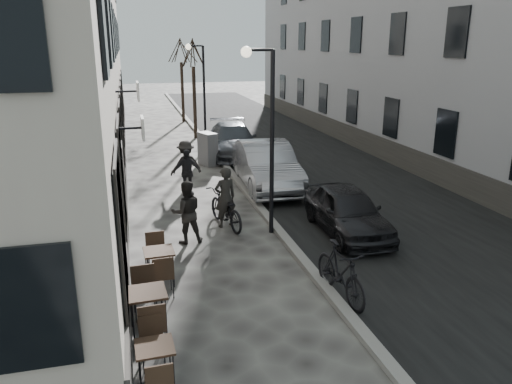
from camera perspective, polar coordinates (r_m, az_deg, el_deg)
name	(u,v)px	position (r m, az deg, el deg)	size (l,w,h in m)	color
ground	(367,356)	(9.27, 12.56, -17.79)	(120.00, 120.00, 0.00)	#33302E
road	(290,152)	(24.50, 3.94, 4.55)	(7.30, 60.00, 0.00)	black
kerb	(217,155)	(23.62, -4.52, 4.21)	(0.25, 60.00, 0.12)	gray
streetlamp_near	(266,122)	(13.36, 1.15, 8.03)	(0.90, 0.28, 5.09)	black
streetlamp_far	(201,85)	(25.05, -6.36, 12.07)	(0.90, 0.28, 5.09)	black
tree_near	(193,52)	(27.96, -7.23, 15.61)	(2.40, 2.40, 5.70)	black
tree_far	(181,50)	(33.91, -8.60, 15.76)	(2.40, 2.40, 5.70)	black
bistro_set_a	(155,362)	(8.33, -11.42, -18.46)	(0.61, 1.46, 0.86)	black
bistro_set_b	(148,308)	(9.61, -12.26, -12.80)	(0.73, 1.72, 1.00)	black
bistro_set_c	(159,263)	(11.37, -10.98, -8.02)	(0.68, 1.62, 0.95)	black
utility_cabinet	(208,149)	(21.90, -5.53, 4.93)	(0.52, 0.95, 1.42)	slate
bicycle	(225,209)	(14.52, -3.52, -1.92)	(0.72, 2.08, 1.09)	black
cyclist_rider	(225,197)	(14.41, -3.54, -0.61)	(0.65, 0.43, 1.78)	black
pedestrian_near	(186,212)	(13.39, -7.95, -2.29)	(0.83, 0.65, 1.71)	black
pedestrian_mid	(186,165)	(18.26, -7.99, 3.05)	(1.17, 0.67, 1.81)	black
pedestrian_far	(187,172)	(17.63, -7.92, 2.25)	(0.95, 0.40, 1.62)	black
car_near	(347,211)	(14.19, 10.39, -2.12)	(1.56, 3.89, 1.32)	black
car_mid	(266,165)	(18.32, 1.19, 3.05)	(1.77, 5.09, 1.68)	#92949A
car_far	(233,140)	(23.65, -2.65, 5.96)	(2.08, 5.13, 1.49)	#3C3F46
moped	(341,272)	(10.66, 9.64, -9.04)	(0.56, 1.98, 1.19)	black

